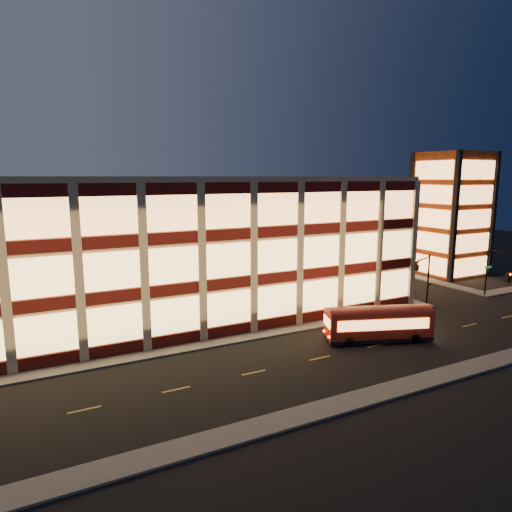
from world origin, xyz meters
TOP-DOWN VIEW (x-y plane):
  - ground at (0.00, 0.00)m, footprint 200.00×200.00m
  - sidewalk_office_south at (-3.00, 1.00)m, footprint 54.00×2.00m
  - sidewalk_office_east at (23.00, 17.00)m, footprint 2.00×30.00m
  - sidewalk_tower_west at (34.00, 17.00)m, footprint 2.00×30.00m
  - sidewalk_near at (0.00, -13.00)m, footprint 100.00×2.00m
  - office_building at (-2.91, 16.91)m, footprint 50.45×30.45m
  - stair_tower at (39.95, 11.95)m, footprint 8.60×8.60m
  - traffic_signal_far at (22.21, 0.24)m, footprint 3.79×1.87m
  - traffic_signal_right at (33.50, -0.62)m, footprint 1.20×4.37m
  - trolley_bus at (10.94, -5.10)m, footprint 9.62×5.41m

SIDE VIEW (x-z plane):
  - ground at x=0.00m, z-range 0.00..0.00m
  - sidewalk_office_south at x=-3.00m, z-range 0.00..0.15m
  - sidewalk_office_east at x=23.00m, z-range 0.00..0.15m
  - sidewalk_tower_west at x=34.00m, z-range 0.00..0.15m
  - sidewalk_near at x=0.00m, z-range 0.00..0.15m
  - trolley_bus at x=10.94m, z-range 0.17..3.35m
  - traffic_signal_right at x=33.50m, z-range 1.10..7.10m
  - traffic_signal_far at x=22.21m, z-range 1.11..7.11m
  - office_building at x=-2.91m, z-range 0.00..14.50m
  - stair_tower at x=39.95m, z-range -0.01..17.99m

